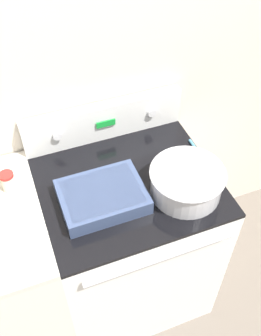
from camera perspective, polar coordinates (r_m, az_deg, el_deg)
ground_plane at (r=2.35m, az=2.86°, el=-23.22°), size 12.00×12.00×0.00m
kitchen_wall at (r=1.75m, az=-4.90°, el=13.55°), size 8.00×0.05×2.50m
stove_range at (r=2.07m, az=-0.35°, el=-10.53°), size 0.76×0.70×0.94m
control_panel at (r=1.84m, az=-3.90°, el=6.82°), size 0.76×0.07×0.19m
mixing_bowl at (r=1.62m, az=8.15°, el=-1.83°), size 0.31×0.31×0.12m
casserole_dish at (r=1.59m, az=-4.11°, el=-4.07°), size 0.34×0.26×0.07m
ladle at (r=1.73m, az=12.02°, el=-0.08°), size 0.07×0.27×0.07m
spice_jar_red_cap at (r=1.69m, az=-17.32°, el=-1.91°), size 0.06×0.06×0.09m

